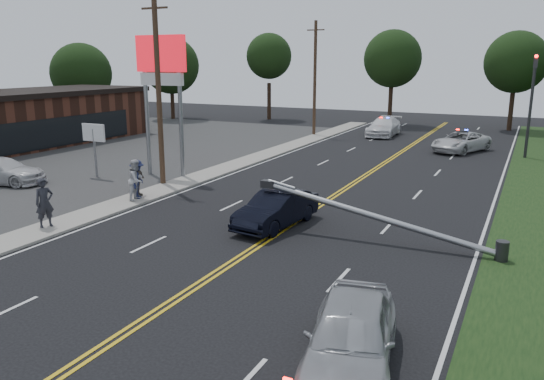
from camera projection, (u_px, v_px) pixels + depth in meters
The scene contains 23 objects.
ground at pixel (162, 309), 14.52m from camera, with size 120.00×120.00×0.00m, color black.
sidewalk at pixel (151, 194), 26.83m from camera, with size 1.80×70.00×0.12m, color gray.
centerline_yellow at pixel (304, 215), 23.23m from camera, with size 0.36×80.00×0.00m, color gold.
pylon_sign at pixel (161, 72), 29.81m from camera, with size 3.20×0.35×8.00m.
small_sign at pixel (94, 137), 30.44m from camera, with size 1.60×0.14×3.10m.
traffic_signal at pixel (532, 97), 36.07m from camera, with size 0.28×0.41×7.05m.
fallen_streetlight at pixel (388, 220), 19.47m from camera, with size 9.36×0.44×1.91m.
utility_pole_mid at pixel (159, 91), 27.72m from camera, with size 1.60×0.28×10.00m.
utility_pole_far at pixel (315, 78), 46.88m from camera, with size 1.60×0.28×10.00m.
tree_3 at pixel (81, 73), 56.94m from camera, with size 6.41×6.41×8.49m.
tree_4 at pixel (171, 66), 60.50m from camera, with size 6.41×6.41×9.27m.
tree_5 at pixel (269, 56), 59.77m from camera, with size 5.10×5.10×9.66m.
tree_6 at pixel (393, 59), 54.42m from camera, with size 5.86×5.86×9.73m.
tree_7 at pixel (516, 62), 50.13m from camera, with size 5.82×5.82×9.39m.
crashed_sedan at pixel (276, 209), 21.60m from camera, with size 1.55×4.44×1.46m, color black.
waiting_sedan at pixel (351, 336), 11.50m from camera, with size 1.88×4.68×1.59m, color #A5A8AD.
parked_car at pixel (1, 171), 29.13m from camera, with size 2.01×4.94×1.43m, color silver.
emergency_a at pixel (461, 142), 39.38m from camera, with size 2.43×5.28×1.47m, color silver.
emergency_b at pixel (384, 127), 47.64m from camera, with size 2.30×5.65×1.64m, color white.
bystander_a at pixel (44, 203), 21.09m from camera, with size 0.72×0.48×1.98m, color #25252C.
bystander_b at pixel (136, 180), 25.24m from camera, with size 0.95×0.74×1.96m, color #BAB9BE.
bystander_c at pixel (137, 179), 25.53m from camera, with size 1.21×0.69×1.87m, color #1C2246.
bystander_d at pixel (137, 179), 25.95m from camera, with size 1.00×0.42×1.70m, color #504840.
Camera 1 is at (8.61, -10.62, 6.62)m, focal length 35.00 mm.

